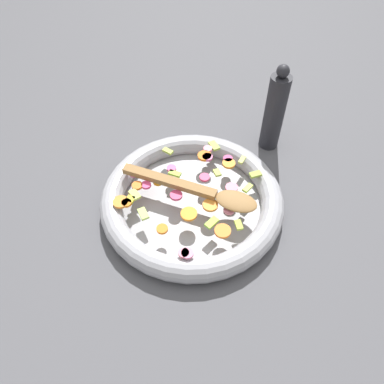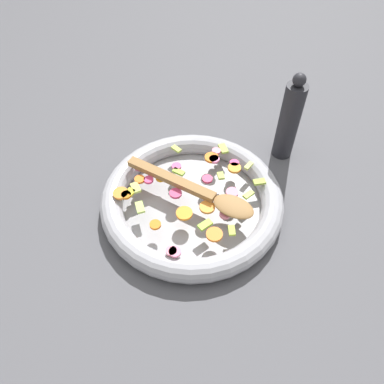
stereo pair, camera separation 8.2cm
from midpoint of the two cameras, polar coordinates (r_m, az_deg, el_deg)
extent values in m
plane|color=#4C4C51|center=(0.86, 2.73, -2.31)|extent=(4.00, 4.00, 0.00)
cylinder|color=gray|center=(0.85, 2.74, -2.07)|extent=(0.36, 0.36, 0.01)
torus|color=#9E9EA5|center=(0.84, 2.79, -1.27)|extent=(0.41, 0.41, 0.05)
cylinder|color=orange|center=(0.82, -8.05, -0.37)|extent=(0.04, 0.04, 0.01)
cylinder|color=orange|center=(0.84, -2.06, 2.00)|extent=(0.02, 0.02, 0.01)
cylinder|color=orange|center=(0.75, 6.56, -6.64)|extent=(0.05, 0.05, 0.01)
cylinder|color=orange|center=(0.84, -5.24, 1.77)|extent=(0.03, 0.03, 0.01)
cylinder|color=orange|center=(0.76, -2.57, -5.19)|extent=(0.03, 0.03, 0.01)
cylinder|color=orange|center=(0.79, 5.30, -2.50)|extent=(0.04, 0.04, 0.01)
cylinder|color=orange|center=(0.87, 9.16, 3.48)|extent=(0.04, 0.04, 0.01)
cylinder|color=orange|center=(0.81, -7.20, -0.63)|extent=(0.03, 0.03, 0.01)
cylinder|color=orange|center=(0.89, 5.65, 5.09)|extent=(0.05, 0.05, 0.01)
cylinder|color=orange|center=(0.78, 1.83, -3.45)|extent=(0.04, 0.04, 0.01)
cube|color=#B5D963|center=(0.79, -5.02, -2.54)|extent=(0.02, 0.03, 0.01)
cube|color=#ABC54D|center=(0.85, 7.16, 2.31)|extent=(0.01, 0.02, 0.01)
cube|color=#97AF3F|center=(0.85, 12.95, 1.34)|extent=(0.03, 0.02, 0.01)
cube|color=#BEDB55|center=(0.82, 11.42, -0.57)|extent=(0.03, 0.02, 0.01)
cube|color=#BDCB61|center=(0.88, 11.26, 3.78)|extent=(0.03, 0.03, 0.01)
cube|color=#99D241|center=(0.76, 5.09, -5.19)|extent=(0.03, 0.03, 0.01)
cube|color=#B2CB4F|center=(0.91, 0.18, 6.44)|extent=(0.02, 0.03, 0.01)
cube|color=#BBCB5D|center=(0.83, -5.80, 0.48)|extent=(0.02, 0.03, 0.01)
cube|color=#A5BB3B|center=(0.76, 9.15, -6.02)|extent=(0.02, 0.02, 0.01)
cube|color=#94C640|center=(0.85, 0.68, 2.94)|extent=(0.03, 0.03, 0.01)
cube|color=#A0BF49|center=(0.91, 7.36, 6.44)|extent=(0.02, 0.03, 0.01)
cube|color=#89B93C|center=(0.80, 10.30, -2.06)|extent=(0.03, 0.02, 0.01)
cylinder|color=#C4355C|center=(0.84, 5.13, 1.82)|extent=(0.03, 0.03, 0.01)
cylinder|color=#C83762|center=(0.81, 0.40, -0.58)|extent=(0.03, 0.03, 0.01)
cylinder|color=pink|center=(0.73, 0.08, -9.22)|extent=(0.02, 0.02, 0.01)
cylinder|color=pink|center=(0.91, 6.32, 6.07)|extent=(0.03, 0.03, 0.01)
cylinder|color=pink|center=(0.78, 8.05, -3.58)|extent=(0.03, 0.03, 0.01)
cylinder|color=#CF2E66|center=(0.88, 9.13, 4.20)|extent=(0.03, 0.03, 0.01)
cylinder|color=#E24075|center=(0.84, -3.88, 1.70)|extent=(0.03, 0.03, 0.01)
cylinder|color=#D7487F|center=(0.87, -5.42, 3.60)|extent=(0.03, 0.03, 0.01)
cylinder|color=#E0477A|center=(0.86, 0.31, 3.75)|extent=(0.03, 0.03, 0.01)
cylinder|color=#DF6787|center=(0.82, 9.00, -0.25)|extent=(0.03, 0.03, 0.01)
cylinder|color=pink|center=(0.73, 0.63, -9.33)|extent=(0.03, 0.03, 0.01)
cylinder|color=pink|center=(0.89, 6.06, 4.84)|extent=(0.03, 0.03, 0.01)
cube|color=yellow|center=(0.82, -6.59, -0.17)|extent=(0.02, 0.02, 0.01)
cube|color=olive|center=(0.83, -0.46, 1.88)|extent=(0.18, 0.16, 0.01)
ellipsoid|color=olive|center=(0.79, 9.31, -2.37)|extent=(0.10, 0.10, 0.01)
cylinder|color=#232328|center=(0.94, 16.98, 10.01)|extent=(0.05, 0.05, 0.20)
sphere|color=#232328|center=(0.88, 18.74, 15.78)|extent=(0.03, 0.03, 0.03)
camera|label=1|loc=(0.04, -87.13, 3.41)|focal=35.00mm
camera|label=2|loc=(0.04, 92.87, -3.41)|focal=35.00mm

